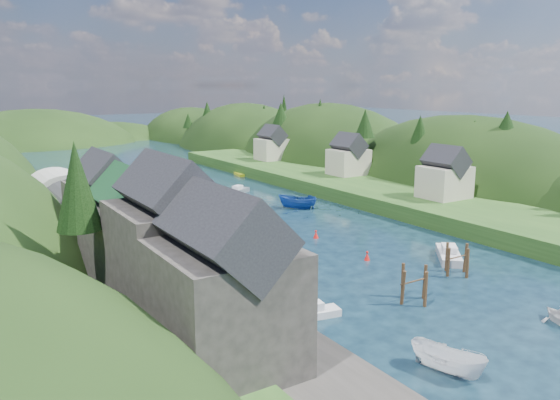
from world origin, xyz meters
TOP-DOWN VIEW (x-y plane):
  - ground at (0.00, 50.00)m, footprint 600.00×600.00m
  - hillside_right at (45.00, 75.00)m, footprint 36.00×245.56m
  - far_hills at (1.22, 174.01)m, footprint 103.00×68.00m
  - hill_trees at (0.68, 63.62)m, footprint 92.57×148.05m
  - quay_left at (-24.00, 20.00)m, footprint 12.00×110.00m
  - terrace_left_grass at (-31.00, 20.00)m, footprint 12.00×110.00m
  - quayside_buildings at (-26.00, 6.39)m, footprint 8.00×35.84m
  - boat_sheds at (-26.00, 39.00)m, footprint 7.00×21.00m
  - terrace_right at (25.00, 40.00)m, footprint 16.00×120.00m
  - right_bank_cottages at (28.00, 48.33)m, footprint 9.00×59.24m
  - piling_cluster_near at (-4.14, -1.58)m, footprint 3.43×3.17m
  - piling_cluster_far at (5.29, 1.27)m, footprint 3.28×3.05m
  - channel_buoy_near at (0.46, 10.04)m, footprint 0.70×0.70m
  - channel_buoy_far at (1.01, 20.76)m, footprint 0.70×0.70m
  - moored_boats at (-1.64, 22.60)m, footprint 34.90×92.72m

SIDE VIEW (x-z plane):
  - far_hills at x=1.22m, z-range -32.80..11.20m
  - hillside_right at x=45.00m, z-range -31.41..16.59m
  - ground at x=0.00m, z-range 0.00..0.00m
  - channel_buoy_near at x=0.46m, z-range -0.07..1.03m
  - channel_buoy_far at x=1.01m, z-range -0.07..1.03m
  - moored_boats at x=-1.64m, z-range -0.56..1.89m
  - quay_left at x=-24.00m, z-range 0.00..2.00m
  - terrace_right at x=25.00m, z-range 0.00..2.40m
  - terrace_left_grass at x=-31.00m, z-range 0.00..2.50m
  - piling_cluster_far at x=5.29m, z-range -0.57..3.21m
  - piling_cluster_near at x=-4.14m, z-range -0.57..3.33m
  - boat_sheds at x=-26.00m, z-range 1.52..9.02m
  - right_bank_cottages at x=28.00m, z-range 1.64..10.05m
  - quayside_buildings at x=-26.00m, z-range 0.64..13.54m
  - hill_trees at x=0.68m, z-range 4.99..17.43m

